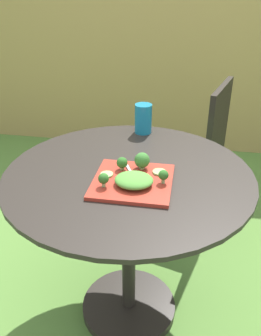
{
  "coord_description": "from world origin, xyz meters",
  "views": [
    {
      "loc": [
        0.21,
        -1.17,
        1.42
      ],
      "look_at": [
        0.01,
        -0.04,
        0.8
      ],
      "focal_mm": 38.23,
      "sensor_mm": 36.0,
      "label": 1
    }
  ],
  "objects_px": {
    "salad_plate": "(133,181)",
    "fork": "(132,173)",
    "patio_chair": "(197,145)",
    "drinking_glass": "(144,120)"
  },
  "relations": [
    {
      "from": "salad_plate",
      "to": "patio_chair",
      "type": "bearing_deg",
      "value": 74.55
    },
    {
      "from": "salad_plate",
      "to": "drinking_glass",
      "type": "bearing_deg",
      "value": 93.1
    },
    {
      "from": "drinking_glass",
      "to": "patio_chair",
      "type": "bearing_deg",
      "value": 56.25
    },
    {
      "from": "drinking_glass",
      "to": "fork",
      "type": "xyz_separation_m",
      "value": [
        0.02,
        -0.43,
        -0.04
      ]
    },
    {
      "from": "patio_chair",
      "to": "salad_plate",
      "type": "height_order",
      "value": "patio_chair"
    },
    {
      "from": "drinking_glass",
      "to": "fork",
      "type": "distance_m",
      "value": 0.43
    },
    {
      "from": "patio_chair",
      "to": "fork",
      "type": "bearing_deg",
      "value": -106.93
    },
    {
      "from": "drinking_glass",
      "to": "salad_plate",
      "type": "bearing_deg",
      "value": -86.9
    },
    {
      "from": "patio_chair",
      "to": "salad_plate",
      "type": "xyz_separation_m",
      "value": [
        -0.24,
        -0.87,
        0.24
      ]
    },
    {
      "from": "salad_plate",
      "to": "fork",
      "type": "height_order",
      "value": "fork"
    }
  ]
}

